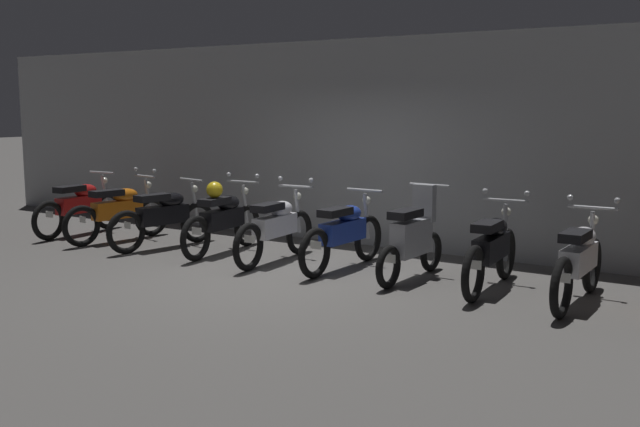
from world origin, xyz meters
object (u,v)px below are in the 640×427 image
(motorbike_slot_0, at_px, (80,206))
(motorbike_slot_7, at_px, (492,249))
(motorbike_slot_3, at_px, (223,218))
(motorbike_slot_4, at_px, (276,227))
(motorbike_slot_8, at_px, (579,260))
(motorbike_slot_1, at_px, (119,211))
(motorbike_slot_6, at_px, (413,238))
(motorbike_slot_5, at_px, (344,233))
(motorbike_slot_2, at_px, (164,216))

(motorbike_slot_0, distance_m, motorbike_slot_7, 7.20)
(motorbike_slot_3, xyz_separation_m, motorbike_slot_4, (1.03, -0.07, -0.04))
(motorbike_slot_8, bearing_deg, motorbike_slot_7, 174.55)
(motorbike_slot_1, relative_size, motorbike_slot_6, 1.15)
(motorbike_slot_5, distance_m, motorbike_slot_7, 2.06)
(motorbike_slot_3, distance_m, motorbike_slot_6, 3.09)
(motorbike_slot_4, relative_size, motorbike_slot_5, 1.00)
(motorbike_slot_4, relative_size, motorbike_slot_8, 1.00)
(motorbike_slot_4, height_order, motorbike_slot_7, same)
(motorbike_slot_3, bearing_deg, motorbike_slot_7, 0.35)
(motorbike_slot_3, relative_size, motorbike_slot_8, 1.00)
(motorbike_slot_0, xyz_separation_m, motorbike_slot_6, (6.18, 0.08, 0.03))
(motorbike_slot_1, xyz_separation_m, motorbike_slot_2, (1.03, -0.02, -0.00))
(motorbike_slot_0, xyz_separation_m, motorbike_slot_1, (1.03, -0.08, 0.00))
(motorbike_slot_3, xyz_separation_m, motorbike_slot_8, (5.15, -0.07, -0.04))
(motorbike_slot_1, bearing_deg, motorbike_slot_5, 2.74)
(motorbike_slot_3, bearing_deg, motorbike_slot_6, 0.21)
(motorbike_slot_3, relative_size, motorbike_slot_5, 1.00)
(motorbike_slot_1, bearing_deg, motorbike_slot_6, 1.79)
(motorbike_slot_4, bearing_deg, motorbike_slot_0, -179.99)
(motorbike_slot_1, bearing_deg, motorbike_slot_3, 4.17)
(motorbike_slot_4, relative_size, motorbike_slot_6, 1.16)
(motorbike_slot_3, height_order, motorbike_slot_5, motorbike_slot_3)
(motorbike_slot_3, relative_size, motorbike_slot_4, 1.00)
(motorbike_slot_1, relative_size, motorbike_slot_2, 1.00)
(motorbike_slot_1, distance_m, motorbike_slot_4, 3.08)
(motorbike_slot_0, distance_m, motorbike_slot_6, 6.18)
(motorbike_slot_0, distance_m, motorbike_slot_8, 8.23)
(motorbike_slot_1, height_order, motorbike_slot_3, same)
(motorbike_slot_0, bearing_deg, motorbike_slot_8, 0.00)
(motorbike_slot_5, distance_m, motorbike_slot_6, 1.03)
(motorbike_slot_6, bearing_deg, motorbike_slot_8, -2.34)
(motorbike_slot_4, bearing_deg, motorbike_slot_5, 6.64)
(motorbike_slot_7, bearing_deg, motorbike_slot_6, -179.21)
(motorbike_slot_8, bearing_deg, motorbike_slot_3, 179.19)
(motorbike_slot_5, bearing_deg, motorbike_slot_6, -2.00)
(motorbike_slot_5, relative_size, motorbike_slot_6, 1.16)
(motorbike_slot_0, relative_size, motorbike_slot_1, 1.01)
(motorbike_slot_3, distance_m, motorbike_slot_4, 1.03)
(motorbike_slot_4, distance_m, motorbike_slot_5, 1.04)
(motorbike_slot_3, height_order, motorbike_slot_7, same)
(motorbike_slot_0, height_order, motorbike_slot_8, motorbike_slot_8)
(motorbike_slot_2, bearing_deg, motorbike_slot_8, 0.91)
(motorbike_slot_7, bearing_deg, motorbike_slot_4, -178.18)
(motorbike_slot_5, relative_size, motorbike_slot_8, 1.00)
(motorbike_slot_2, bearing_deg, motorbike_slot_5, 4.05)
(motorbike_slot_8, bearing_deg, motorbike_slot_0, -180.00)
(motorbike_slot_0, relative_size, motorbike_slot_5, 1.00)
(motorbike_slot_3, bearing_deg, motorbike_slot_0, -178.64)
(motorbike_slot_2, relative_size, motorbike_slot_8, 0.99)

